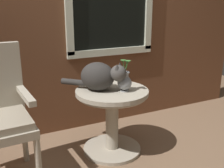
{
  "coord_description": "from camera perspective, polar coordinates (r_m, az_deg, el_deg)",
  "views": [
    {
      "loc": [
        -0.87,
        -1.67,
        1.26
      ],
      "look_at": [
        0.08,
        0.25,
        0.61
      ],
      "focal_mm": 43.54,
      "sensor_mm": 36.0,
      "label": 1
    }
  ],
  "objects": [
    {
      "name": "cat",
      "position": [
        2.21,
        -2.65,
        1.67
      ],
      "size": [
        0.44,
        0.44,
        0.24
      ],
      "color": "#33302D",
      "rests_on": "wicker_side_table"
    },
    {
      "name": "ground_plane",
      "position": [
        2.26,
        1.02,
        -17.0
      ],
      "size": [
        6.0,
        6.0,
        0.0
      ],
      "primitive_type": "plane",
      "color": "#7F6047"
    },
    {
      "name": "pewter_vase_with_ivy",
      "position": [
        2.19,
        2.67,
        0.67
      ],
      "size": [
        0.12,
        0.12,
        0.26
      ],
      "color": "gray",
      "rests_on": "wicker_side_table"
    },
    {
      "name": "wicker_side_table",
      "position": [
        2.31,
        0.0,
        -5.63
      ],
      "size": [
        0.61,
        0.61,
        0.56
      ],
      "color": "#B2A893",
      "rests_on": "ground_plane"
    }
  ]
}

